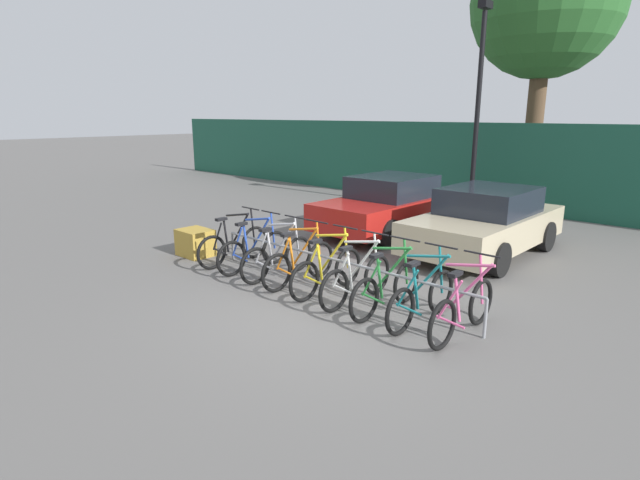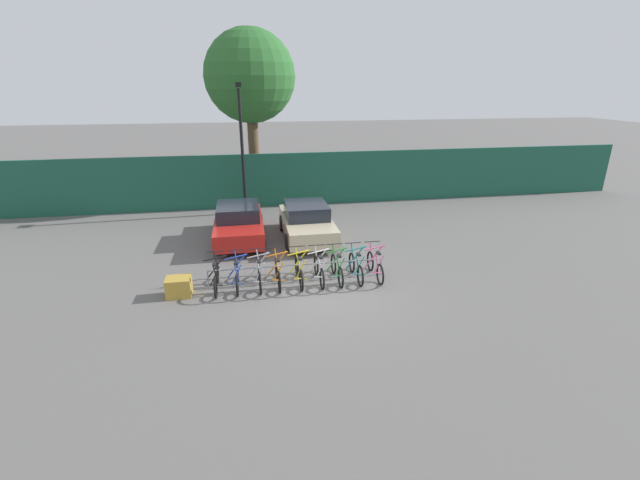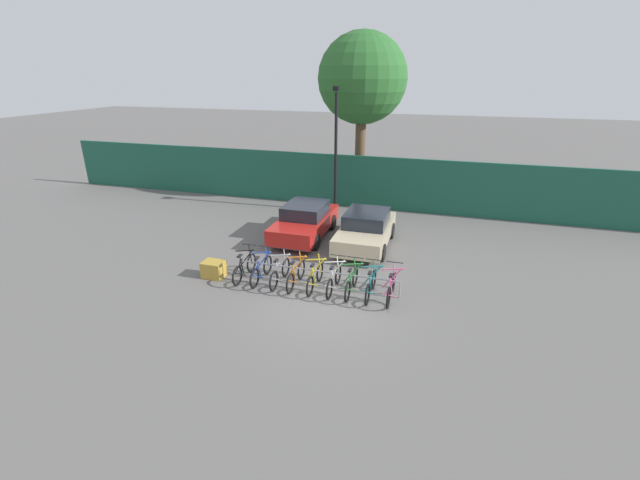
{
  "view_description": "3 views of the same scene",
  "coord_description": "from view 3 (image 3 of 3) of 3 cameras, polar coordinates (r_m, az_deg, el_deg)",
  "views": [
    {
      "loc": [
        4.57,
        -5.21,
        2.87
      ],
      "look_at": [
        -1.16,
        0.94,
        0.73
      ],
      "focal_mm": 28.0,
      "sensor_mm": 36.0,
      "label": 1
    },
    {
      "loc": [
        -2.07,
        -11.24,
        5.75
      ],
      "look_at": [
        0.24,
        1.7,
        0.93
      ],
      "focal_mm": 24.0,
      "sensor_mm": 36.0,
      "label": 2
    },
    {
      "loc": [
        3.04,
        -11.0,
        6.47
      ],
      "look_at": [
        -0.93,
        2.1,
        1.02
      ],
      "focal_mm": 24.0,
      "sensor_mm": 36.0,
      "label": 3
    }
  ],
  "objects": [
    {
      "name": "bicycle_black",
      "position": [
        14.4,
        -10.03,
        -3.69
      ],
      "size": [
        0.68,
        1.71,
        1.05
      ],
      "rotation": [
        0.0,
        0.0,
        -0.0
      ],
      "color": "black",
      "rests_on": "ground"
    },
    {
      "name": "tree_behind_hoarding",
      "position": [
        22.76,
        5.68,
        20.53
      ],
      "size": [
        4.45,
        4.45,
        8.33
      ],
      "color": "brown",
      "rests_on": "ground"
    },
    {
      "name": "bicycle_white",
      "position": [
        13.39,
        1.86,
        -5.38
      ],
      "size": [
        0.68,
        1.71,
        1.05
      ],
      "rotation": [
        0.0,
        0.0,
        -0.04
      ],
      "color": "black",
      "rests_on": "ground"
    },
    {
      "name": "ground_plane",
      "position": [
        13.12,
        1.25,
        -7.85
      ],
      "size": [
        120.0,
        120.0,
        0.0
      ],
      "primitive_type": "plane",
      "color": "#605E5B"
    },
    {
      "name": "cargo_crate",
      "position": [
        14.77,
        -13.99,
        -3.8
      ],
      "size": [
        0.7,
        0.56,
        0.55
      ],
      "primitive_type": "cube",
      "color": "#B28C33",
      "rests_on": "ground"
    },
    {
      "name": "bicycle_teal",
      "position": [
        13.17,
        6.79,
        -6.02
      ],
      "size": [
        0.68,
        1.71,
        1.05
      ],
      "rotation": [
        0.0,
        0.0,
        -0.04
      ],
      "color": "black",
      "rests_on": "ground"
    },
    {
      "name": "bike_rack",
      "position": [
        13.62,
        -0.58,
        -4.28
      ],
      "size": [
        5.4,
        0.04,
        0.57
      ],
      "color": "gray",
      "rests_on": "ground"
    },
    {
      "name": "car_red",
      "position": [
        17.67,
        -2.02,
        2.6
      ],
      "size": [
        1.91,
        4.14,
        1.4
      ],
      "color": "red",
      "rests_on": "ground"
    },
    {
      "name": "bicycle_blue",
      "position": [
        14.15,
        -7.84,
        -4.01
      ],
      "size": [
        0.68,
        1.71,
        1.05
      ],
      "rotation": [
        0.0,
        0.0,
        -0.04
      ],
      "color": "black",
      "rests_on": "ground"
    },
    {
      "name": "hoarding_wall",
      "position": [
        21.36,
        8.26,
        7.47
      ],
      "size": [
        36.0,
        0.16,
        2.6
      ],
      "primitive_type": "cube",
      "color": "#19513D",
      "rests_on": "ground"
    },
    {
      "name": "bicycle_yellow",
      "position": [
        13.54,
        -0.66,
        -5.04
      ],
      "size": [
        0.68,
        1.71,
        1.05
      ],
      "rotation": [
        0.0,
        0.0,
        -0.0
      ],
      "color": "black",
      "rests_on": "ground"
    },
    {
      "name": "car_beige",
      "position": [
        16.77,
        6.12,
        1.41
      ],
      "size": [
        1.91,
        4.07,
        1.4
      ],
      "color": "#C1B28E",
      "rests_on": "ground"
    },
    {
      "name": "bicycle_pink",
      "position": [
        13.1,
        9.47,
        -6.34
      ],
      "size": [
        0.68,
        1.71,
        1.05
      ],
      "rotation": [
        0.0,
        0.0,
        0.02
      ],
      "color": "black",
      "rests_on": "ground"
    },
    {
      "name": "lamp_post",
      "position": [
        20.42,
        2.13,
        12.64
      ],
      "size": [
        0.24,
        0.44,
        5.81
      ],
      "color": "black",
      "rests_on": "ground"
    },
    {
      "name": "bicycle_orange",
      "position": [
        13.73,
        -3.23,
        -4.68
      ],
      "size": [
        0.68,
        1.71,
        1.05
      ],
      "rotation": [
        0.0,
        0.0,
        -0.04
      ],
      "color": "black",
      "rests_on": "ground"
    },
    {
      "name": "bicycle_green",
      "position": [
        13.27,
        4.23,
        -5.69
      ],
      "size": [
        0.68,
        1.71,
        1.05
      ],
      "rotation": [
        0.0,
        0.0,
        -0.06
      ],
      "color": "black",
      "rests_on": "ground"
    },
    {
      "name": "bicycle_silver",
      "position": [
        13.91,
        -5.37,
        -4.37
      ],
      "size": [
        0.68,
        1.71,
        1.05
      ],
      "rotation": [
        0.0,
        0.0,
        0.02
      ],
      "color": "black",
      "rests_on": "ground"
    }
  ]
}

